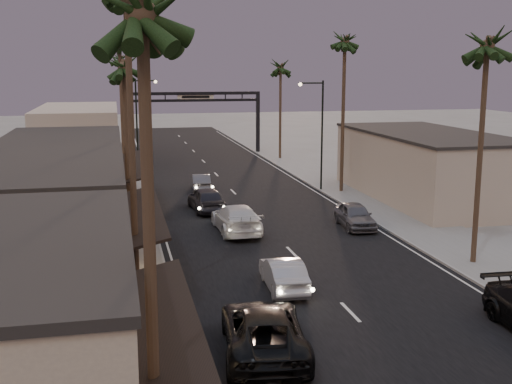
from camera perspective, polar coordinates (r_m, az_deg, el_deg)
name	(u,v)px	position (r m, az deg, el deg)	size (l,w,h in m)	color
ground	(248,207)	(46.76, -0.71, -1.35)	(200.00, 200.00, 0.00)	slate
road	(235,194)	(51.57, -1.84, -0.19)	(14.00, 120.00, 0.02)	black
sidewalk_left	(115,183)	(57.61, -12.46, 0.79)	(5.00, 92.00, 0.12)	slate
sidewalk_right	(321,175)	(60.57, 5.81, 1.48)	(5.00, 92.00, 0.12)	slate
storefront_mid	(37,225)	(31.81, -18.87, -2.76)	(8.00, 14.00, 5.50)	#A59784
storefront_far	(63,175)	(47.49, -16.78, 1.44)	(8.00, 16.00, 5.00)	tan
storefront_dist	(79,136)	(70.20, -15.45, 4.86)	(8.00, 20.00, 6.00)	#A59784
building_right	(426,167)	(50.97, 14.90, 2.16)	(8.00, 18.00, 5.00)	#A59784
arch	(196,107)	(75.45, -5.38, 7.53)	(15.20, 0.40, 7.27)	black
streetlight_right	(319,126)	(52.51, 5.61, 5.83)	(2.13, 0.30, 9.00)	black
streetlight_left	(140,117)	(62.96, -10.31, 6.55)	(2.13, 0.30, 9.00)	black
palm_lc	(123,60)	(40.76, -11.73, 11.44)	(3.20, 3.20, 12.20)	#38281C
palm_ld	(119,40)	(59.80, -12.08, 13.06)	(3.20, 3.20, 14.20)	#38281C
palm_ra	(488,37)	(33.86, 19.92, 12.82)	(3.20, 3.20, 13.20)	#38281C
palm_rb	(345,36)	(51.96, 7.92, 13.55)	(3.20, 3.20, 14.20)	#38281C
palm_rc	(281,63)	(71.03, 2.20, 11.35)	(3.20, 3.20, 12.20)	#38281C
palm_far	(120,56)	(82.77, -11.99, 11.74)	(3.20, 3.20, 13.20)	#38281C
oncoming_pickup	(263,330)	(23.21, 0.66, -12.18)	(2.81, 6.10, 1.70)	black
oncoming_silver	(283,274)	(29.55, 2.45, -7.26)	(1.55, 4.46, 1.47)	#9B9CA0
oncoming_white	(236,218)	(39.55, -1.76, -2.37)	(2.41, 5.92, 1.72)	silver
oncoming_dgrey	(206,199)	(45.48, -4.44, -0.63)	(2.04, 5.06, 1.72)	black
oncoming_grey_far	(201,182)	(53.35, -4.91, 0.89)	(1.44, 4.13, 1.36)	#4C4D52
curbside_grey	(355,215)	(41.16, 8.79, -2.08)	(1.84, 4.57, 1.56)	#4E4E53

